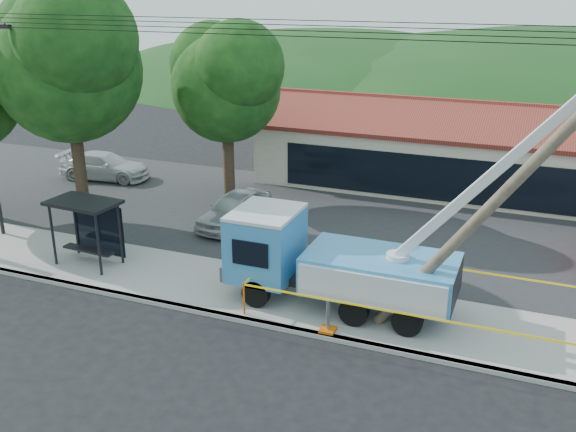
% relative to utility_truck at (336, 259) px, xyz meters
% --- Properties ---
extents(ground, '(120.00, 120.00, 0.00)m').
position_rel_utility_truck_xyz_m(ground, '(-1.40, -4.12, -1.82)').
color(ground, black).
rests_on(ground, ground).
extents(curb, '(60.00, 0.25, 0.15)m').
position_rel_utility_truck_xyz_m(curb, '(-1.40, -2.02, -1.74)').
color(curb, '#9A9790').
rests_on(curb, ground).
extents(sidewalk, '(60.00, 4.00, 0.15)m').
position_rel_utility_truck_xyz_m(sidewalk, '(-1.40, -0.12, -1.74)').
color(sidewalk, '#9A9790').
rests_on(sidewalk, ground).
extents(parking_lot, '(60.00, 12.00, 0.10)m').
position_rel_utility_truck_xyz_m(parking_lot, '(-1.40, 7.88, -1.77)').
color(parking_lot, '#28282B').
rests_on(parking_lot, ground).
extents(strip_mall, '(22.50, 8.53, 4.67)m').
position_rel_utility_truck_xyz_m(strip_mall, '(2.60, 15.86, 0.06)').
color(strip_mall, beige).
rests_on(strip_mall, ground).
extents(tree_west_near, '(7.56, 6.72, 10.80)m').
position_rel_utility_truck_xyz_m(tree_west_near, '(-13.40, 3.88, 5.71)').
color(tree_west_near, '#332316').
rests_on(tree_west_near, ground).
extents(tree_lot, '(6.30, 5.60, 8.94)m').
position_rel_utility_truck_xyz_m(tree_lot, '(-8.40, 8.88, 4.39)').
color(tree_lot, '#332316').
rests_on(tree_lot, ground).
extents(hill_west, '(78.40, 56.00, 28.00)m').
position_rel_utility_truck_xyz_m(hill_west, '(-16.40, 50.88, -1.82)').
color(hill_west, '#163D16').
rests_on(hill_west, ground).
extents(hill_center, '(89.60, 64.00, 32.00)m').
position_rel_utility_truck_xyz_m(hill_center, '(8.60, 50.88, -1.82)').
color(hill_center, '#163D16').
rests_on(hill_center, ground).
extents(utility_truck, '(12.27, 4.09, 9.50)m').
position_rel_utility_truck_xyz_m(utility_truck, '(0.00, 0.00, 0.00)').
color(utility_truck, black).
rests_on(utility_truck, ground).
extents(leaning_pole, '(6.88, 1.96, 9.44)m').
position_rel_utility_truck_xyz_m(leaning_pole, '(5.27, -0.63, 3.42)').
color(leaning_pole, '#4D3A32').
rests_on(leaning_pole, ground).
extents(bus_shelter, '(2.76, 1.82, 2.56)m').
position_rel_utility_truck_xyz_m(bus_shelter, '(-9.85, -0.15, 0.21)').
color(bus_shelter, black).
rests_on(bus_shelter, ground).
extents(caution_tape, '(10.96, 3.85, 1.11)m').
position_rel_utility_truck_xyz_m(caution_tape, '(2.90, 0.13, -0.85)').
color(caution_tape, '#DE5C0C').
rests_on(caution_tape, ground).
extents(car_silver, '(2.22, 4.66, 1.54)m').
position_rel_utility_truck_xyz_m(car_silver, '(-6.50, 5.63, -1.82)').
color(car_silver, '#A1A5A8').
rests_on(car_silver, ground).
extents(car_white, '(5.26, 2.70, 1.46)m').
position_rel_utility_truck_xyz_m(car_white, '(-16.44, 9.52, -1.82)').
color(car_white, silver).
rests_on(car_white, ground).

